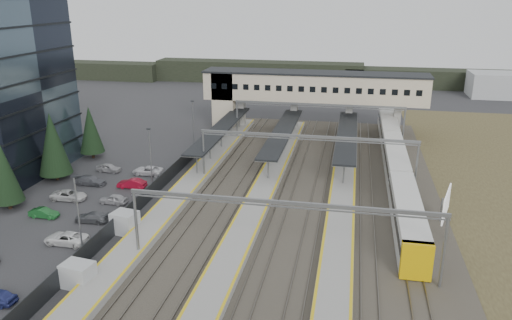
% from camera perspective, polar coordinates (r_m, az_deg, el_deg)
% --- Properties ---
extents(ground, '(220.00, 220.00, 0.00)m').
position_cam_1_polar(ground, '(56.83, -8.09, -7.26)').
color(ground, '#2B2B2D').
rests_on(ground, ground).
extents(car_park, '(10.57, 44.66, 1.27)m').
position_cam_1_polar(car_park, '(57.61, -22.75, -7.58)').
color(car_park, silver).
rests_on(car_park, ground).
extents(lampposts, '(0.50, 53.25, 8.07)m').
position_cam_1_polar(lampposts, '(59.20, -15.23, -2.12)').
color(lampposts, slate).
rests_on(lampposts, ground).
extents(fence, '(0.08, 90.00, 2.00)m').
position_cam_1_polar(fence, '(62.93, -12.27, -3.91)').
color(fence, '#26282B').
rests_on(fence, ground).
extents(relay_cabin_near, '(2.91, 2.31, 2.21)m').
position_cam_1_polar(relay_cabin_near, '(47.43, -19.66, -12.25)').
color(relay_cabin_near, '#A9ACAE').
rests_on(relay_cabin_near, ground).
extents(relay_cabin_far, '(2.88, 2.54, 2.33)m').
position_cam_1_polar(relay_cabin_far, '(55.78, -14.74, -6.90)').
color(relay_cabin_far, '#A9ACAE').
rests_on(relay_cabin_far, ground).
extents(rail_corridor, '(34.00, 90.00, 0.92)m').
position_cam_1_polar(rail_corridor, '(59.00, 2.14, -5.77)').
color(rail_corridor, '#37312B').
rests_on(rail_corridor, ground).
extents(canopies, '(23.10, 30.00, 3.28)m').
position_cam_1_polar(canopies, '(78.66, 3.05, 3.26)').
color(canopies, black).
rests_on(canopies, ground).
extents(footbridge, '(40.40, 6.40, 11.20)m').
position_cam_1_polar(footbridge, '(92.22, 4.89, 8.02)').
color(footbridge, '#C6AF96').
rests_on(footbridge, ground).
extents(gantries, '(28.40, 62.28, 7.17)m').
position_cam_1_polar(gantries, '(54.70, 4.63, -1.36)').
color(gantries, slate).
rests_on(gantries, ground).
extents(train, '(2.79, 58.20, 3.51)m').
position_cam_1_polar(train, '(73.34, 15.63, -0.12)').
color(train, silver).
rests_on(train, ground).
extents(billboard, '(1.63, 5.44, 4.69)m').
position_cam_1_polar(billboard, '(56.97, 20.91, -4.85)').
color(billboard, slate).
rests_on(billboard, ground).
extents(treeline_far, '(170.00, 19.00, 7.00)m').
position_cam_1_polar(treeline_far, '(142.23, 13.74, 9.19)').
color(treeline_far, black).
rests_on(treeline_far, ground).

